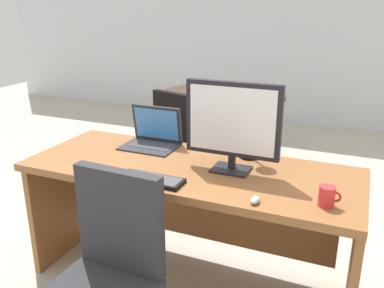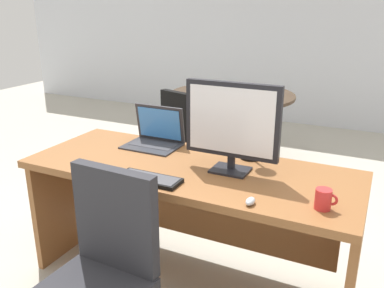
{
  "view_description": "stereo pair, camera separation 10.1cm",
  "coord_description": "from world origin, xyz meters",
  "px_view_note": "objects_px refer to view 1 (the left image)",
  "views": [
    {
      "loc": [
        0.85,
        -1.94,
        1.61
      ],
      "look_at": [
        0.0,
        0.04,
        0.88
      ],
      "focal_mm": 38.26,
      "sensor_mm": 36.0,
      "label": 1
    },
    {
      "loc": [
        0.94,
        -1.89,
        1.61
      ],
      "look_at": [
        0.0,
        0.04,
        0.88
      ],
      "focal_mm": 38.26,
      "sensor_mm": 36.0,
      "label": 2
    }
  ],
  "objects_px": {
    "desk_lamp": "(250,110)",
    "meeting_chair_near": "(162,157)",
    "meeting_table": "(222,111)",
    "coffee_mug": "(327,196)",
    "monitor": "(233,122)",
    "laptop": "(154,134)",
    "desk": "(193,196)",
    "keyboard": "(151,180)",
    "mouse": "(255,200)"
  },
  "relations": [
    {
      "from": "desk_lamp",
      "to": "coffee_mug",
      "type": "bearing_deg",
      "value": -41.99
    },
    {
      "from": "desk_lamp",
      "to": "meeting_chair_near",
      "type": "height_order",
      "value": "desk_lamp"
    },
    {
      "from": "monitor",
      "to": "meeting_table",
      "type": "height_order",
      "value": "monitor"
    },
    {
      "from": "desk_lamp",
      "to": "keyboard",
      "type": "bearing_deg",
      "value": -125.29
    },
    {
      "from": "desk_lamp",
      "to": "meeting_chair_near",
      "type": "xyz_separation_m",
      "value": [
        -0.98,
        0.79,
        -0.7
      ]
    },
    {
      "from": "laptop",
      "to": "coffee_mug",
      "type": "height_order",
      "value": "laptop"
    },
    {
      "from": "desk_lamp",
      "to": "coffee_mug",
      "type": "height_order",
      "value": "desk_lamp"
    },
    {
      "from": "keyboard",
      "to": "desk_lamp",
      "type": "distance_m",
      "value": 0.69
    },
    {
      "from": "desk",
      "to": "meeting_table",
      "type": "xyz_separation_m",
      "value": [
        -0.46,
        1.84,
        0.03
      ]
    },
    {
      "from": "laptop",
      "to": "desk_lamp",
      "type": "relative_size",
      "value": 0.85
    },
    {
      "from": "desk",
      "to": "coffee_mug",
      "type": "height_order",
      "value": "coffee_mug"
    },
    {
      "from": "desk",
      "to": "mouse",
      "type": "bearing_deg",
      "value": -36.85
    },
    {
      "from": "coffee_mug",
      "to": "desk_lamp",
      "type": "bearing_deg",
      "value": 138.01
    },
    {
      "from": "laptop",
      "to": "monitor",
      "type": "bearing_deg",
      "value": -20.22
    },
    {
      "from": "desk",
      "to": "meeting_table",
      "type": "height_order",
      "value": "meeting_table"
    },
    {
      "from": "desk_lamp",
      "to": "laptop",
      "type": "bearing_deg",
      "value": 179.51
    },
    {
      "from": "monitor",
      "to": "laptop",
      "type": "height_order",
      "value": "monitor"
    },
    {
      "from": "monitor",
      "to": "desk_lamp",
      "type": "distance_m",
      "value": 0.22
    },
    {
      "from": "desk",
      "to": "meeting_table",
      "type": "bearing_deg",
      "value": 104.0
    },
    {
      "from": "desk",
      "to": "laptop",
      "type": "relative_size",
      "value": 5.44
    },
    {
      "from": "desk",
      "to": "mouse",
      "type": "xyz_separation_m",
      "value": [
        0.45,
        -0.34,
        0.22
      ]
    },
    {
      "from": "coffee_mug",
      "to": "meeting_chair_near",
      "type": "xyz_separation_m",
      "value": [
        -1.47,
        1.23,
        -0.46
      ]
    },
    {
      "from": "keyboard",
      "to": "desk_lamp",
      "type": "relative_size",
      "value": 0.84
    },
    {
      "from": "mouse",
      "to": "meeting_chair_near",
      "type": "relative_size",
      "value": 0.08
    },
    {
      "from": "desk_lamp",
      "to": "meeting_table",
      "type": "relative_size",
      "value": 0.32
    },
    {
      "from": "monitor",
      "to": "desk_lamp",
      "type": "bearing_deg",
      "value": 80.58
    },
    {
      "from": "coffee_mug",
      "to": "monitor",
      "type": "bearing_deg",
      "value": 156.58
    },
    {
      "from": "monitor",
      "to": "coffee_mug",
      "type": "distance_m",
      "value": 0.61
    },
    {
      "from": "monitor",
      "to": "laptop",
      "type": "xyz_separation_m",
      "value": [
        -0.59,
        0.22,
        -0.2
      ]
    },
    {
      "from": "mouse",
      "to": "desk_lamp",
      "type": "bearing_deg",
      "value": 109.01
    },
    {
      "from": "keyboard",
      "to": "laptop",
      "type": "bearing_deg",
      "value": 116.86
    },
    {
      "from": "mouse",
      "to": "meeting_table",
      "type": "relative_size",
      "value": 0.06
    },
    {
      "from": "keyboard",
      "to": "meeting_chair_near",
      "type": "distance_m",
      "value": 1.5
    },
    {
      "from": "mouse",
      "to": "desk_lamp",
      "type": "xyz_separation_m",
      "value": [
        -0.18,
        0.54,
        0.28
      ]
    },
    {
      "from": "desk",
      "to": "laptop",
      "type": "bearing_deg",
      "value": 150.31
    },
    {
      "from": "laptop",
      "to": "desk_lamp",
      "type": "bearing_deg",
      "value": -0.49
    },
    {
      "from": "desk_lamp",
      "to": "meeting_table",
      "type": "xyz_separation_m",
      "value": [
        -0.72,
        1.64,
        -0.46
      ]
    },
    {
      "from": "coffee_mug",
      "to": "meeting_table",
      "type": "bearing_deg",
      "value": 120.24
    },
    {
      "from": "monitor",
      "to": "meeting_table",
      "type": "xyz_separation_m",
      "value": [
        -0.69,
        1.85,
        -0.44
      ]
    },
    {
      "from": "meeting_table",
      "to": "meeting_chair_near",
      "type": "xyz_separation_m",
      "value": [
        -0.26,
        -0.85,
        -0.24
      ]
    },
    {
      "from": "coffee_mug",
      "to": "mouse",
      "type": "bearing_deg",
      "value": -161.7
    },
    {
      "from": "mouse",
      "to": "desk_lamp",
      "type": "relative_size",
      "value": 0.18
    },
    {
      "from": "monitor",
      "to": "meeting_chair_near",
      "type": "bearing_deg",
      "value": 133.35
    },
    {
      "from": "desk_lamp",
      "to": "meeting_chair_near",
      "type": "distance_m",
      "value": 1.44
    },
    {
      "from": "desk",
      "to": "keyboard",
      "type": "xyz_separation_m",
      "value": [
        -0.1,
        -0.31,
        0.21
      ]
    },
    {
      "from": "desk_lamp",
      "to": "meeting_chair_near",
      "type": "bearing_deg",
      "value": 141.13
    },
    {
      "from": "desk",
      "to": "meeting_chair_near",
      "type": "distance_m",
      "value": 1.24
    },
    {
      "from": "laptop",
      "to": "meeting_table",
      "type": "bearing_deg",
      "value": 93.51
    },
    {
      "from": "meeting_table",
      "to": "coffee_mug",
      "type": "bearing_deg",
      "value": -59.76
    },
    {
      "from": "keyboard",
      "to": "meeting_chair_near",
      "type": "xyz_separation_m",
      "value": [
        -0.62,
        1.3,
        -0.42
      ]
    }
  ]
}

